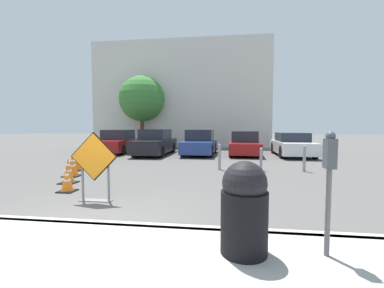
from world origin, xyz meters
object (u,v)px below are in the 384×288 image
(traffic_cone_nearest, at_px, (67,181))
(parking_meter, at_px, (329,172))
(road_closed_sign, at_px, (94,163))
(traffic_cone_third, at_px, (72,166))
(bollard_second, at_px, (261,158))
(parked_car_fourth, at_px, (244,144))
(traffic_cone_fourth, at_px, (77,161))
(parked_car_third, at_px, (200,143))
(bollard_nearest, at_px, (220,156))
(parked_car_fifth, at_px, (292,145))
(parked_car_nearest, at_px, (118,142))
(bollard_third, at_px, (304,158))
(trash_bin, at_px, (244,207))
(traffic_cone_second, at_px, (68,171))
(parked_car_second, at_px, (155,143))

(traffic_cone_nearest, xyz_separation_m, parking_meter, (5.22, -2.90, 0.85))
(road_closed_sign, bearing_deg, traffic_cone_third, 130.01)
(traffic_cone_nearest, relative_size, bollard_second, 0.67)
(parked_car_fourth, bearing_deg, traffic_cone_fourth, 47.24)
(bollard_second, bearing_deg, parked_car_fourth, 92.07)
(parked_car_third, distance_m, bollard_nearest, 5.58)
(traffic_cone_third, bearing_deg, parked_car_fifth, 39.65)
(traffic_cone_nearest, relative_size, parked_car_fifth, 0.13)
(parked_car_nearest, bearing_deg, traffic_cone_fourth, 100.17)
(traffic_cone_nearest, relative_size, bollard_third, 0.60)
(parked_car_nearest, relative_size, bollard_third, 4.17)
(parked_car_nearest, relative_size, trash_bin, 3.68)
(parked_car_third, bearing_deg, parked_car_fourth, -169.48)
(traffic_cone_nearest, relative_size, traffic_cone_fourth, 0.80)
(traffic_cone_second, bearing_deg, traffic_cone_nearest, -58.23)
(parked_car_nearest, bearing_deg, traffic_cone_second, 104.09)
(parked_car_fifth, bearing_deg, parked_car_nearest, -1.25)
(traffic_cone_third, distance_m, traffic_cone_fourth, 1.20)
(road_closed_sign, xyz_separation_m, parked_car_second, (-1.34, 9.72, -0.17))
(bollard_second, bearing_deg, parked_car_fifth, 65.55)
(traffic_cone_second, xyz_separation_m, bollard_nearest, (4.37, 2.99, 0.17))
(parking_meter, bearing_deg, parked_car_nearest, 122.67)
(parked_car_third, relative_size, bollard_third, 4.43)
(parked_car_fifth, bearing_deg, traffic_cone_fourth, 34.53)
(parked_car_second, distance_m, bollard_nearest, 6.45)
(traffic_cone_nearest, height_order, traffic_cone_fourth, traffic_cone_fourth)
(bollard_second, distance_m, parking_meter, 6.85)
(parked_car_second, height_order, parked_car_fifth, parked_car_second)
(parked_car_second, bearing_deg, traffic_cone_second, 87.76)
(road_closed_sign, relative_size, traffic_cone_third, 2.15)
(road_closed_sign, bearing_deg, traffic_cone_second, 136.12)
(parked_car_nearest, xyz_separation_m, parked_car_fourth, (8.01, 0.06, -0.03))
(traffic_cone_second, relative_size, traffic_cone_fourth, 1.00)
(parked_car_fourth, xyz_separation_m, parked_car_fifth, (2.67, -0.43, -0.01))
(parked_car_third, height_order, bollard_nearest, parked_car_third)
(traffic_cone_second, distance_m, parked_car_third, 8.96)
(bollard_nearest, distance_m, parking_meter, 6.99)
(traffic_cone_second, distance_m, bollard_second, 6.65)
(traffic_cone_third, relative_size, trash_bin, 0.65)
(parked_car_third, xyz_separation_m, bollard_second, (2.88, -5.43, -0.22))
(traffic_cone_nearest, height_order, parked_car_fourth, parked_car_fourth)
(parked_car_fourth, bearing_deg, parked_car_fifth, 173.11)
(parked_car_nearest, distance_m, parked_car_fifth, 10.69)
(traffic_cone_third, height_order, parking_meter, parking_meter)
(traffic_cone_second, xyz_separation_m, traffic_cone_third, (-0.52, 1.01, -0.01))
(road_closed_sign, bearing_deg, parked_car_second, 97.84)
(traffic_cone_fourth, bearing_deg, parked_car_nearest, 100.68)
(trash_bin, height_order, bollard_third, trash_bin)
(bollard_third, bearing_deg, bollard_second, 180.00)
(parked_car_second, bearing_deg, traffic_cone_nearest, 91.69)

